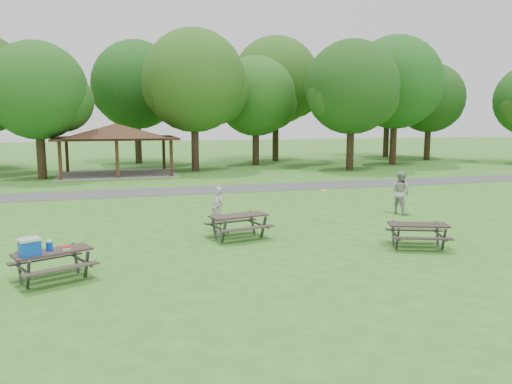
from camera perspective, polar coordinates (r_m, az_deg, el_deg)
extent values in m
plane|color=#337120|center=(15.51, 0.52, -7.00)|extent=(160.00, 160.00, 0.00)
cube|color=#424244|center=(28.95, -7.38, 0.18)|extent=(120.00, 3.20, 0.02)
cube|color=#362113|center=(35.91, -21.48, 3.33)|extent=(0.22, 0.22, 2.60)
cube|color=#321C12|center=(41.28, -20.79, 3.95)|extent=(0.22, 0.22, 2.60)
cube|color=#3B2615|center=(35.75, -15.56, 3.58)|extent=(0.22, 0.22, 2.60)
cube|color=#362113|center=(41.14, -15.64, 4.17)|extent=(0.22, 0.22, 2.60)
cube|color=#311C12|center=(35.97, -9.65, 3.80)|extent=(0.22, 0.22, 2.60)
cube|color=#311A12|center=(41.32, -10.49, 4.36)|extent=(0.22, 0.22, 2.60)
cube|color=#321C14|center=(38.37, -15.69, 5.95)|extent=(8.60, 6.60, 0.16)
pyramid|color=#382316|center=(38.35, -15.72, 6.82)|extent=(7.01, 7.01, 1.00)
cube|color=gray|center=(38.56, -15.53, 2.00)|extent=(8.40, 6.40, 0.03)
sphere|color=#1F4D16|center=(44.40, -26.78, 9.95)|extent=(5.07, 5.07, 5.07)
cylinder|color=black|center=(37.22, -23.34, 4.08)|extent=(0.60, 0.60, 3.50)
sphere|color=#174915|center=(37.19, -23.73, 10.58)|extent=(6.60, 6.60, 6.60)
sphere|color=#174A15|center=(37.30, -21.32, 9.69)|extent=(4.29, 4.29, 4.29)
sphere|color=#1A4614|center=(37.16, -25.77, 9.69)|extent=(3.96, 3.96, 3.96)
cylinder|color=#322016|center=(39.89, -6.98, 5.32)|extent=(0.60, 0.60, 4.02)
sphere|color=#214D16|center=(39.94, -7.11, 12.52)|extent=(8.00, 8.00, 8.00)
sphere|color=#1B4513|center=(40.50, -4.59, 11.37)|extent=(5.20, 5.20, 5.20)
sphere|color=#1B4012|center=(39.48, -9.39, 11.65)|extent=(4.80, 4.80, 4.80)
cylinder|color=#321E16|center=(44.62, -0.03, 5.33)|extent=(0.60, 0.60, 3.43)
sphere|color=#1B4E16|center=(44.60, -0.03, 10.90)|extent=(7.00, 7.00, 7.00)
sphere|color=#1D4614|center=(45.32, 1.81, 9.97)|extent=(4.55, 4.55, 4.55)
sphere|color=#154112|center=(44.02, -1.74, 10.25)|extent=(4.20, 4.20, 4.20)
cylinder|color=black|center=(40.73, 10.71, 5.13)|extent=(0.60, 0.60, 3.78)
sphere|color=#153F12|center=(40.74, 10.89, 11.69)|extent=(7.40, 7.40, 7.40)
sphere|color=#1C4513|center=(41.74, 12.75, 10.54)|extent=(4.81, 4.81, 4.81)
sphere|color=#1C4814|center=(39.89, 9.07, 11.01)|extent=(4.44, 4.44, 4.44)
cylinder|color=#301E15|center=(46.69, 15.40, 5.64)|extent=(0.60, 0.60, 4.20)
sphere|color=#154A16|center=(46.75, 15.66, 11.98)|extent=(8.20, 8.20, 8.20)
sphere|color=#1A3F12|center=(47.93, 17.34, 10.83)|extent=(5.33, 5.33, 5.33)
sphere|color=#1E4614|center=(45.71, 13.97, 11.36)|extent=(4.92, 4.92, 4.92)
cylinder|color=black|center=(52.91, 19.00, 5.43)|extent=(0.60, 0.60, 3.57)
sphere|color=#153F12|center=(52.89, 19.22, 10.12)|extent=(6.80, 6.80, 6.80)
sphere|color=#194E16|center=(54.00, 20.35, 9.30)|extent=(4.42, 4.42, 4.42)
sphere|color=#164112|center=(51.94, 18.08, 9.65)|extent=(4.08, 4.08, 4.08)
cylinder|color=#321F16|center=(47.44, -13.32, 5.71)|extent=(0.60, 0.60, 4.13)
sphere|color=#134413|center=(47.49, -13.53, 11.82)|extent=(8.00, 8.00, 8.00)
sphere|color=#1E4F16|center=(47.86, -11.32, 10.90)|extent=(5.20, 5.20, 5.20)
sphere|color=#183F12|center=(47.20, -15.47, 11.04)|extent=(4.80, 4.80, 4.80)
cylinder|color=black|center=(48.82, 2.24, 6.24)|extent=(0.60, 0.60, 4.55)
sphere|color=#204B15|center=(48.92, 2.28, 12.61)|extent=(8.40, 8.40, 8.40)
sphere|color=#1A3E11|center=(49.76, 4.27, 11.55)|extent=(5.46, 5.46, 5.46)
sphere|color=#1B4213|center=(48.18, 0.41, 11.93)|extent=(5.04, 5.04, 5.04)
cylinder|color=black|center=(55.60, 14.65, 6.10)|extent=(0.60, 0.60, 4.27)
sphere|color=#1C4A15|center=(55.65, 14.85, 11.39)|extent=(8.00, 8.00, 8.00)
sphere|color=#154C16|center=(56.80, 16.25, 10.46)|extent=(5.20, 5.20, 5.20)
sphere|color=#194F16|center=(54.65, 13.47, 10.86)|extent=(4.80, 4.80, 4.80)
cube|color=#2E2521|center=(13.81, -22.24, -6.34)|extent=(2.00, 1.42, 0.05)
cube|color=#322A24|center=(13.32, -21.36, -8.19)|extent=(1.81, 0.99, 0.04)
cube|color=#2F2822|center=(14.45, -22.92, -6.99)|extent=(1.81, 0.99, 0.04)
cube|color=#3A393C|center=(13.36, -24.59, -8.65)|extent=(0.21, 0.38, 0.81)
cube|color=#3F3F42|center=(14.08, -25.44, -7.84)|extent=(0.21, 0.38, 0.81)
cube|color=#47474A|center=(13.71, -25.04, -8.11)|extent=(0.67, 1.41, 0.05)
cube|color=#3B3B3D|center=(13.77, -18.80, -7.83)|extent=(0.21, 0.38, 0.81)
cube|color=#39393B|center=(14.47, -19.91, -7.09)|extent=(0.21, 0.38, 0.81)
cube|color=#38383B|center=(14.11, -19.38, -7.33)|extent=(0.67, 1.41, 0.05)
cube|color=blue|center=(13.51, -24.44, -5.86)|extent=(0.57, 0.51, 0.37)
cube|color=silver|center=(13.46, -24.50, -4.98)|extent=(0.60, 0.53, 0.06)
cylinder|color=silver|center=(13.45, -24.52, -4.68)|extent=(0.39, 0.19, 0.03)
cylinder|color=#0C3EB4|center=(13.81, -22.54, -5.76)|extent=(0.21, 0.21, 0.23)
cylinder|color=white|center=(13.77, -22.58, -5.20)|extent=(0.16, 0.16, 0.05)
cube|color=silver|center=(13.76, -20.96, -6.05)|extent=(0.27, 0.27, 0.07)
cube|color=red|center=(13.75, -20.97, -5.87)|extent=(0.28, 0.28, 0.02)
cube|color=#302722|center=(17.23, -2.00, -2.71)|extent=(2.09, 1.18, 0.05)
cube|color=#312923|center=(16.73, -1.00, -4.18)|extent=(1.98, 0.70, 0.04)
cube|color=#2F2822|center=(17.86, -2.92, -3.38)|extent=(1.98, 0.70, 0.04)
cube|color=#414143|center=(16.63, -3.70, -4.54)|extent=(0.15, 0.42, 0.85)
cube|color=#454547|center=(17.36, -4.84, -4.00)|extent=(0.15, 0.42, 0.85)
cube|color=#39393B|center=(16.99, -4.28, -4.16)|extent=(0.41, 1.57, 0.05)
cube|color=#3F4042|center=(17.30, 0.86, -4.01)|extent=(0.15, 0.42, 0.85)
cube|color=#3F4042|center=(18.00, -0.42, -3.52)|extent=(0.15, 0.42, 0.85)
cube|color=#434345|center=(17.64, 0.21, -3.66)|extent=(0.41, 1.57, 0.05)
cube|color=black|center=(16.82, 18.06, -3.58)|extent=(1.98, 1.35, 0.05)
cube|color=black|center=(16.30, 18.49, -5.06)|extent=(1.82, 0.91, 0.04)
cube|color=#2A241E|center=(17.46, 17.58, -4.14)|extent=(1.82, 0.91, 0.04)
cube|color=#39393C|center=(16.38, 15.87, -5.14)|extent=(0.20, 0.38, 0.80)
cube|color=#444547|center=(17.12, 15.40, -4.54)|extent=(0.20, 0.38, 0.80)
cube|color=#3B3B3E|center=(16.75, 15.64, -4.73)|extent=(0.60, 1.42, 0.05)
cube|color=#39393B|center=(16.71, 20.68, -5.10)|extent=(0.20, 0.38, 0.80)
cube|color=#3B3B3D|center=(17.43, 20.01, -4.52)|extent=(0.20, 0.38, 0.80)
cube|color=#464649|center=(17.06, 20.34, -4.70)|extent=(0.60, 1.42, 0.05)
cylinder|color=yellow|center=(20.06, 7.68, 0.19)|extent=(0.34, 0.34, 0.02)
imported|color=#AFAFB2|center=(18.10, -4.40, -2.05)|extent=(0.61, 0.72, 1.69)
imported|color=#A5A5A8|center=(22.50, 16.18, -0.06)|extent=(1.01, 1.12, 1.88)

